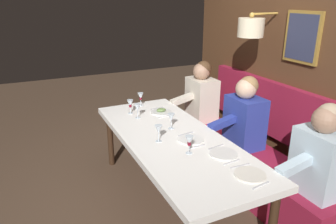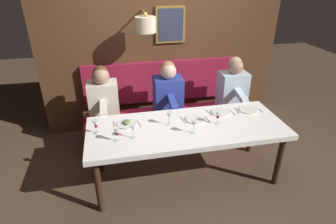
# 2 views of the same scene
# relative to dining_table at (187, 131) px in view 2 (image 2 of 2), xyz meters

# --- Properties ---
(ground_plane) EXTENTS (12.00, 12.00, 0.00)m
(ground_plane) POSITION_rel_dining_table_xyz_m (0.00, 0.00, -0.67)
(ground_plane) COLOR #4C3828
(dining_table) EXTENTS (0.90, 2.28, 0.74)m
(dining_table) POSITION_rel_dining_table_xyz_m (0.00, 0.00, 0.00)
(dining_table) COLOR white
(dining_table) RESTS_ON ground_plane
(banquette_bench) EXTENTS (0.52, 2.48, 0.45)m
(banquette_bench) POSITION_rel_dining_table_xyz_m (0.89, 0.00, -0.45)
(banquette_bench) COLOR maroon
(banquette_bench) RESTS_ON ground_plane
(back_wall_panel) EXTENTS (0.59, 3.68, 2.90)m
(back_wall_panel) POSITION_rel_dining_table_xyz_m (1.46, 0.00, 0.69)
(back_wall_panel) COLOR #51331E
(back_wall_panel) RESTS_ON ground_plane
(diner_nearest) EXTENTS (0.60, 0.40, 0.79)m
(diner_nearest) POSITION_rel_dining_table_xyz_m (0.88, -0.95, 0.14)
(diner_nearest) COLOR silver
(diner_nearest) RESTS_ON banquette_bench
(diner_near) EXTENTS (0.60, 0.40, 0.79)m
(diner_near) POSITION_rel_dining_table_xyz_m (0.88, 0.04, 0.14)
(diner_near) COLOR #283893
(diner_near) RESTS_ON banquette_bench
(diner_middle) EXTENTS (0.60, 0.40, 0.79)m
(diner_middle) POSITION_rel_dining_table_xyz_m (0.88, 0.94, 0.14)
(diner_middle) COLOR beige
(diner_middle) RESTS_ON banquette_bench
(place_setting_0) EXTENTS (0.24, 0.32, 0.05)m
(place_setting_0) POSITION_rel_dining_table_xyz_m (0.18, 0.67, 0.08)
(place_setting_0) COLOR silver
(place_setting_0) RESTS_ON dining_table
(place_setting_1) EXTENTS (0.24, 0.33, 0.01)m
(place_setting_1) POSITION_rel_dining_table_xyz_m (0.24, -0.51, 0.07)
(place_setting_1) COLOR silver
(place_setting_1) RESTS_ON dining_table
(place_setting_2) EXTENTS (0.24, 0.32, 0.01)m
(place_setting_2) POSITION_rel_dining_table_xyz_m (0.12, -0.14, 0.07)
(place_setting_2) COLOR white
(place_setting_2) RESTS_ON dining_table
(place_setting_3) EXTENTS (0.24, 0.32, 0.01)m
(place_setting_3) POSITION_rel_dining_table_xyz_m (0.22, -0.88, 0.07)
(place_setting_3) COLOR silver
(place_setting_3) RESTS_ON dining_table
(wine_glass_0) EXTENTS (0.07, 0.07, 0.16)m
(wine_glass_0) POSITION_rel_dining_table_xyz_m (0.06, 1.01, 0.18)
(wine_glass_0) COLOR silver
(wine_glass_0) RESTS_ON dining_table
(wine_glass_1) EXTENTS (0.07, 0.07, 0.16)m
(wine_glass_1) POSITION_rel_dining_table_xyz_m (-0.13, 0.63, 0.18)
(wine_glass_1) COLOR silver
(wine_glass_1) RESTS_ON dining_table
(wine_glass_2) EXTENTS (0.07, 0.07, 0.16)m
(wine_glass_2) POSITION_rel_dining_table_xyz_m (0.08, 0.20, 0.18)
(wine_glass_2) COLOR silver
(wine_glass_2) RESTS_ON dining_table
(wine_glass_3) EXTENTS (0.07, 0.07, 0.16)m
(wine_glass_3) POSITION_rel_dining_table_xyz_m (-0.15, 0.80, 0.18)
(wine_glass_3) COLOR silver
(wine_glass_3) RESTS_ON dining_table
(wine_glass_4) EXTENTS (0.07, 0.07, 0.16)m
(wine_glass_4) POSITION_rel_dining_table_xyz_m (-0.16, -0.03, 0.18)
(wine_glass_4) COLOR silver
(wine_glass_4) RESTS_ON dining_table
(wine_glass_5) EXTENTS (0.07, 0.07, 0.16)m
(wine_glass_5) POSITION_rel_dining_table_xyz_m (-0.02, -0.36, 0.18)
(wine_glass_5) COLOR silver
(wine_glass_5) RESTS_ON dining_table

